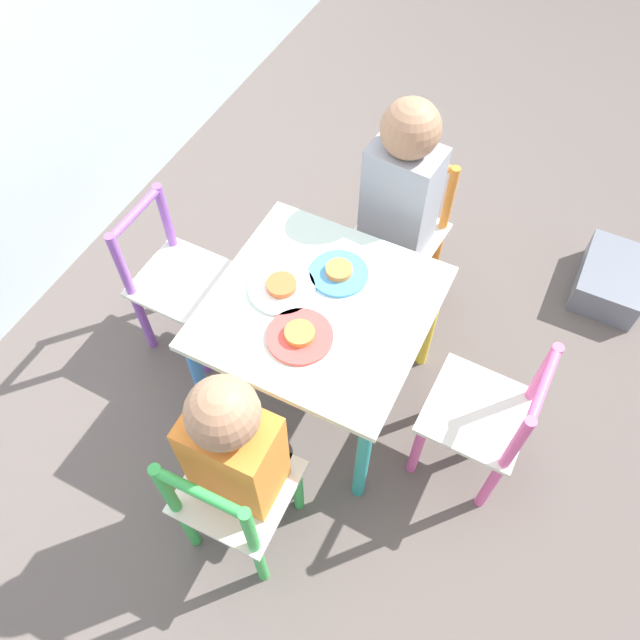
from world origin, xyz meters
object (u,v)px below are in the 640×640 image
object	(u,v)px
chair_orange	(400,236)
chair_green	(234,498)
plate_left	(300,336)
storage_bin	(612,279)
plate_right	(339,272)
child_right	(398,199)
chair_purple	(177,282)
kids_table	(320,321)
child_left	(239,449)
plate_back	(282,287)
chair_pink	(484,419)

from	to	relation	value
chair_orange	chair_green	distance (m)	0.98
plate_left	storage_bin	bearing A→B (deg)	-38.20
chair_green	plate_right	world-z (taller)	chair_green
child_right	plate_right	xyz separation A→B (m)	(-0.31, 0.04, -0.01)
chair_green	plate_left	world-z (taller)	chair_green
chair_purple	plate_left	size ratio (longest dim) A/B	3.18
kids_table	plate_left	distance (m)	0.14
chair_orange	child_left	distance (m)	0.93
chair_orange	plate_left	distance (m)	0.63
kids_table	plate_back	world-z (taller)	plate_back
chair_purple	storage_bin	size ratio (longest dim) A/B	1.77
kids_table	chair_orange	bearing A→B (deg)	-5.19
chair_pink	plate_back	size ratio (longest dim) A/B	3.02
plate_back	kids_table	bearing A→B (deg)	-90.00
chair_purple	plate_left	bearing A→B (deg)	-102.89
kids_table	child_right	world-z (taller)	child_right
plate_left	kids_table	bearing A→B (deg)	-0.00
chair_purple	plate_back	xyz separation A→B (m)	(-0.01, -0.38, 0.20)
child_right	kids_table	bearing A→B (deg)	-90.00
chair_purple	plate_right	world-z (taller)	chair_purple
kids_table	chair_orange	world-z (taller)	chair_orange
plate_back	chair_orange	bearing A→B (deg)	-17.82
chair_green	plate_back	world-z (taller)	chair_green
chair_green	chair_pink	distance (m)	0.67
chair_purple	chair_pink	size ratio (longest dim) A/B	1.00
child_left	plate_back	bearing A→B (deg)	-75.34
kids_table	plate_back	bearing A→B (deg)	90.00
plate_back	child_right	bearing A→B (deg)	-19.47
kids_table	child_left	bearing A→B (deg)	-178.75
chair_green	chair_pink	world-z (taller)	same
chair_purple	plate_right	xyz separation A→B (m)	(0.11, -0.49, 0.20)
plate_left	child_right	bearing A→B (deg)	-4.12
chair_orange	chair_green	world-z (taller)	same
chair_purple	kids_table	bearing A→B (deg)	-90.00
kids_table	chair_green	bearing A→B (deg)	-178.75
plate_back	storage_bin	world-z (taller)	plate_back
kids_table	chair_purple	distance (m)	0.50
chair_pink	plate_left	world-z (taller)	chair_pink
chair_orange	chair_purple	xyz separation A→B (m)	(-0.48, 0.53, 0.00)
child_left	plate_right	distance (m)	0.54
child_right	plate_back	size ratio (longest dim) A/B	4.49
child_left	plate_back	xyz separation A→B (m)	(0.43, 0.12, 0.03)
kids_table	plate_right	xyz separation A→B (m)	(0.11, 0.00, 0.08)
child_left	storage_bin	distance (m)	1.48
chair_green	storage_bin	bearing A→B (deg)	-120.10
chair_pink	plate_right	xyz separation A→B (m)	(0.13, 0.49, 0.20)
kids_table	storage_bin	xyz separation A→B (m)	(0.81, -0.73, -0.33)
chair_orange	plate_left	xyz separation A→B (m)	(-0.60, 0.04, 0.20)
kids_table	child_right	distance (m)	0.44
chair_orange	plate_back	world-z (taller)	chair_orange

